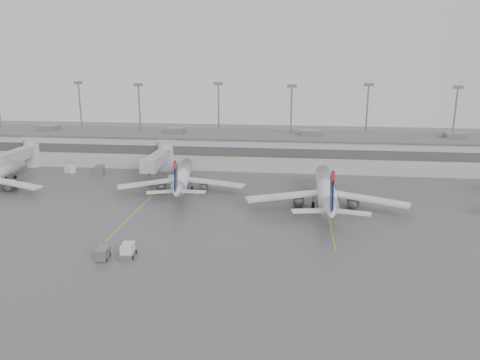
# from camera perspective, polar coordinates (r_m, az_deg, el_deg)

# --- Properties ---
(ground) EXTENTS (260.00, 260.00, 0.00)m
(ground) POSITION_cam_1_polar(r_m,az_deg,el_deg) (67.37, -3.31, -9.38)
(ground) COLOR #4F4F51
(ground) RESTS_ON ground
(terminal) EXTENTS (152.00, 17.00, 9.45)m
(terminal) POSITION_cam_1_polar(r_m,az_deg,el_deg) (121.19, 1.38, 3.78)
(terminal) COLOR #AAAAA5
(terminal) RESTS_ON ground
(light_masts) EXTENTS (142.40, 8.00, 20.60)m
(light_masts) POSITION_cam_1_polar(r_m,az_deg,el_deg) (125.60, 1.66, 7.81)
(light_masts) COLOR gray
(light_masts) RESTS_ON ground
(jet_bridge_left) EXTENTS (4.00, 17.20, 7.00)m
(jet_bridge_left) POSITION_cam_1_polar(r_m,az_deg,el_deg) (127.46, -24.91, 2.80)
(jet_bridge_left) COLOR #A0A2A5
(jet_bridge_left) RESTS_ON ground
(jet_bridge_right) EXTENTS (4.00, 17.20, 7.00)m
(jet_bridge_right) POSITION_cam_1_polar(r_m,az_deg,el_deg) (113.22, -9.60, 2.61)
(jet_bridge_right) COLOR #A0A2A5
(jet_bridge_right) RESTS_ON ground
(stand_markings) EXTENTS (105.25, 40.00, 0.01)m
(stand_markings) POSITION_cam_1_polar(r_m,az_deg,el_deg) (89.51, -0.66, -3.07)
(stand_markings) COLOR #C3AE0B
(stand_markings) RESTS_ON ground
(jet_mid_left) EXTENTS (26.12, 29.49, 9.58)m
(jet_mid_left) POSITION_cam_1_polar(r_m,az_deg,el_deg) (98.59, -7.08, 0.33)
(jet_mid_left) COLOR silver
(jet_mid_left) RESTS_ON ground
(jet_mid_right) EXTENTS (29.92, 33.51, 10.85)m
(jet_mid_right) POSITION_cam_1_polar(r_m,az_deg,el_deg) (88.52, 10.45, -1.25)
(jet_mid_right) COLOR silver
(jet_mid_right) RESTS_ON ground
(baggage_tug) EXTENTS (2.23, 3.17, 1.92)m
(baggage_tug) POSITION_cam_1_polar(r_m,az_deg,el_deg) (69.03, -13.51, -8.50)
(baggage_tug) COLOR silver
(baggage_tug) RESTS_ON ground
(baggage_cart) EXTENTS (1.78, 2.77, 1.69)m
(baggage_cart) POSITION_cam_1_polar(r_m,az_deg,el_deg) (69.10, -16.38, -8.56)
(baggage_cart) COLOR slate
(baggage_cart) RESTS_ON ground
(gse_uld_a) EXTENTS (2.67, 2.26, 1.61)m
(gse_uld_a) POSITION_cam_1_polar(r_m,az_deg,el_deg) (121.34, -20.04, 1.25)
(gse_uld_a) COLOR silver
(gse_uld_a) RESTS_ON ground
(gse_uld_b) EXTENTS (2.37, 1.62, 1.65)m
(gse_uld_b) POSITION_cam_1_polar(r_m,az_deg,el_deg) (105.57, -8.04, 0.07)
(gse_uld_b) COLOR silver
(gse_uld_b) RESTS_ON ground
(gse_uld_c) EXTENTS (2.48, 1.79, 1.65)m
(gse_uld_c) POSITION_cam_1_polar(r_m,az_deg,el_deg) (106.74, 9.83, 0.16)
(gse_uld_c) COLOR silver
(gse_uld_c) RESTS_ON ground
(gse_loader) EXTENTS (2.55, 3.57, 2.05)m
(gse_loader) POSITION_cam_1_polar(r_m,az_deg,el_deg) (117.23, -16.75, 1.18)
(gse_loader) COLOR slate
(gse_loader) RESTS_ON ground
(cone_a) EXTENTS (0.45, 0.45, 0.72)m
(cone_a) POSITION_cam_1_polar(r_m,az_deg,el_deg) (108.63, -22.56, -0.78)
(cone_a) COLOR #F64605
(cone_a) RESTS_ON ground
(cone_b) EXTENTS (0.48, 0.48, 0.76)m
(cone_b) POSITION_cam_1_polar(r_m,az_deg,el_deg) (106.08, -10.50, -0.21)
(cone_b) COLOR #F64605
(cone_b) RESTS_ON ground
(cone_c) EXTENTS (0.42, 0.42, 0.67)m
(cone_c) POSITION_cam_1_polar(r_m,az_deg,el_deg) (104.53, 12.56, -0.58)
(cone_c) COLOR #F64605
(cone_c) RESTS_ON ground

